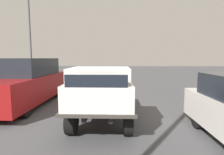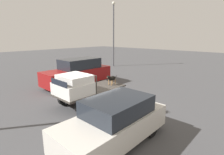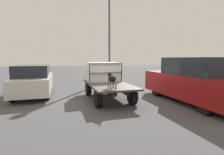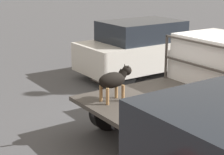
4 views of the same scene
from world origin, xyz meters
The scene contains 8 objects.
ground_plane centered at (0.00, 0.00, 0.00)m, with size 80.00×80.00×0.00m, color #474749.
flatbed_truck centered at (0.00, 0.00, 0.58)m, with size 4.09×1.85×0.80m.
truck_cab centered at (1.16, 0.00, 1.28)m, with size 1.59×1.73×1.01m.
truck_headboard centered at (0.33, 0.00, 1.43)m, with size 0.04×1.73×0.97m.
dog centered at (-1.46, 0.24, 1.20)m, with size 0.91×0.29×0.66m.
parked_sedan centered at (2.00, 3.63, 0.83)m, with size 4.26×1.80×1.66m.
parked_pickup_far centered at (-1.74, -3.56, 1.00)m, with size 5.36×1.96×2.06m.
light_pole_far centered at (-10.14, -7.53, 4.64)m, with size 0.40×0.40×7.71m.
Camera 2 is at (6.16, 7.37, 3.76)m, focal length 28.00 mm.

